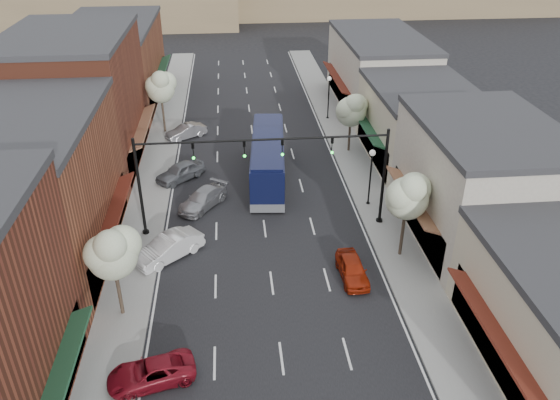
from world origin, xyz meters
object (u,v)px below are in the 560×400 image
object	(u,v)px
tree_right_far	(352,109)
parked_car_c	(203,199)
parked_car_a	(151,373)
parked_car_b	(169,248)
signal_mast_right	(350,164)
parked_car_e	(186,131)
tree_left_far	(161,86)
lamp_post_near	(371,168)
tree_left_near	(112,252)
parked_car_d	(180,172)
signal_mast_left	(176,172)
red_hatchback	(352,269)
coach_bus	(268,158)
tree_right_near	(408,195)
lamp_post_far	(329,91)

from	to	relation	value
tree_right_far	parked_car_c	xyz separation A→B (m)	(-12.61, -8.48, -3.35)
parked_car_a	parked_car_b	world-z (taller)	parked_car_b
signal_mast_right	parked_car_e	distance (m)	20.71
parked_car_a	tree_left_far	bearing A→B (deg)	169.76
lamp_post_near	tree_left_near	bearing A→B (deg)	-146.67
tree_left_far	parked_car_c	bearing A→B (deg)	-74.59
lamp_post_near	parked_car_b	world-z (taller)	lamp_post_near
signal_mast_right	parked_car_d	distance (m)	14.76
tree_left_near	parked_car_d	distance (m)	16.53
signal_mast_left	lamp_post_near	size ratio (longest dim) A/B	1.85
signal_mast_left	parked_car_c	bearing A→B (deg)	68.54
red_hatchback	parked_car_c	xyz separation A→B (m)	(-9.07, 9.38, 0.01)
parked_car_b	parked_car_a	bearing A→B (deg)	-40.51
lamp_post_near	coach_bus	size ratio (longest dim) A/B	0.38
signal_mast_right	tree_right_near	world-z (taller)	signal_mast_right
parked_car_e	parked_car_a	bearing A→B (deg)	-32.15
parked_car_c	signal_mast_right	bearing A→B (deg)	16.12
lamp_post_near	parked_car_d	distance (m)	15.18
red_hatchback	parked_car_c	distance (m)	13.05
lamp_post_near	parked_car_a	world-z (taller)	lamp_post_near
red_hatchback	parked_car_d	bearing A→B (deg)	126.39
lamp_post_far	parked_car_b	size ratio (longest dim) A/B	0.97
signal_mast_right	tree_right_far	distance (m)	12.27
signal_mast_left	parked_car_a	world-z (taller)	signal_mast_left
tree_left_near	red_hatchback	xyz separation A→B (m)	(13.07, 2.14, -3.59)
parked_car_a	signal_mast_right	bearing A→B (deg)	123.39
signal_mast_left	tree_left_near	xyz separation A→B (m)	(-2.63, -8.05, -0.40)
tree_right_near	tree_left_far	xyz separation A→B (m)	(-16.60, 22.00, 0.15)
tree_left_near	parked_car_d	world-z (taller)	tree_left_near
lamp_post_near	coach_bus	bearing A→B (deg)	144.68
tree_left_near	red_hatchback	world-z (taller)	tree_left_near
lamp_post_far	parked_car_e	xyz separation A→B (m)	(-14.00, -3.48, -2.37)
tree_right_near	parked_car_a	xyz separation A→B (m)	(-14.55, -8.82, -3.88)
tree_left_near	parked_car_a	world-z (taller)	tree_left_near
lamp_post_far	parked_car_e	size ratio (longest dim) A/B	1.16
parked_car_b	parked_car_e	size ratio (longest dim) A/B	1.19
signal_mast_left	tree_right_near	bearing A→B (deg)	-16.19
tree_left_far	parked_car_c	distance (m)	15.54
signal_mast_right	parked_car_b	xyz separation A→B (m)	(-11.82, -2.82, -3.87)
parked_car_a	parked_car_c	world-z (taller)	parked_car_c
tree_left_far	parked_car_d	size ratio (longest dim) A/B	1.47
signal_mast_right	tree_left_far	xyz separation A→B (m)	(-13.87, 17.95, -0.02)
tree_left_near	parked_car_b	xyz separation A→B (m)	(2.06, 5.23, -3.47)
tree_left_far	signal_mast_left	bearing A→B (deg)	-81.65
signal_mast_right	parked_car_a	distance (m)	17.94
signal_mast_right	tree_left_far	bearing A→B (deg)	127.71
parked_car_d	parked_car_e	world-z (taller)	parked_car_d
lamp_post_far	tree_left_near	bearing A→B (deg)	-119.78
parked_car_d	tree_left_near	bearing A→B (deg)	-49.47
signal_mast_left	red_hatchback	world-z (taller)	signal_mast_left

